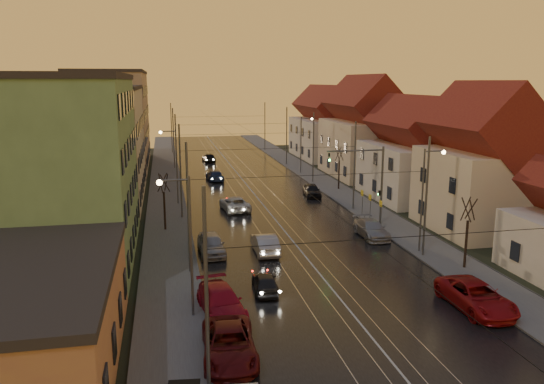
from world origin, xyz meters
TOP-DOWN VIEW (x-y plane):
  - ground at (0.00, 0.00)m, footprint 160.00×160.00m
  - road at (0.00, 40.00)m, footprint 16.00×120.00m
  - sidewalk_left at (-10.00, 40.00)m, footprint 4.00×120.00m
  - sidewalk_right at (10.00, 40.00)m, footprint 4.00×120.00m
  - tram_rail_0 at (-2.20, 40.00)m, footprint 0.06×120.00m
  - tram_rail_1 at (-0.77, 40.00)m, footprint 0.06×120.00m
  - tram_rail_2 at (0.77, 40.00)m, footprint 0.06×120.00m
  - tram_rail_3 at (2.20, 40.00)m, footprint 0.06×120.00m
  - apartment_left_1 at (-17.50, 14.00)m, footprint 10.00×18.00m
  - apartment_left_2 at (-17.50, 34.00)m, footprint 10.00×20.00m
  - apartment_left_3 at (-17.50, 58.00)m, footprint 10.00×24.00m
  - house_right_1 at (17.00, 15.00)m, footprint 8.67×10.20m
  - house_right_2 at (17.00, 28.00)m, footprint 9.18×12.24m
  - house_right_3 at (17.00, 43.00)m, footprint 9.18×14.28m
  - house_right_4 at (17.00, 61.00)m, footprint 9.18×16.32m
  - catenary_pole_l_0 at (-8.60, -6.00)m, footprint 0.16×0.16m
  - catenary_pole_l_1 at (-8.60, 9.00)m, footprint 0.16×0.16m
  - catenary_pole_r_1 at (8.60, 9.00)m, footprint 0.16×0.16m
  - catenary_pole_l_2 at (-8.60, 24.00)m, footprint 0.16×0.16m
  - catenary_pole_r_2 at (8.60, 24.00)m, footprint 0.16×0.16m
  - catenary_pole_l_3 at (-8.60, 39.00)m, footprint 0.16×0.16m
  - catenary_pole_r_3 at (8.60, 39.00)m, footprint 0.16×0.16m
  - catenary_pole_l_4 at (-8.60, 54.00)m, footprint 0.16×0.16m
  - catenary_pole_r_4 at (8.60, 54.00)m, footprint 0.16×0.16m
  - catenary_pole_l_5 at (-8.60, 72.00)m, footprint 0.16×0.16m
  - catenary_pole_r_5 at (8.60, 72.00)m, footprint 0.16×0.16m
  - street_lamp_0 at (-9.10, 2.00)m, footprint 1.75×0.32m
  - street_lamp_1 at (9.10, 10.00)m, footprint 1.75×0.32m
  - street_lamp_2 at (-9.10, 30.00)m, footprint 1.75×0.32m
  - street_lamp_3 at (9.10, 46.00)m, footprint 1.75×0.32m
  - traffic_light_mast at (7.99, 18.00)m, footprint 5.30×0.32m
  - bare_tree_0 at (-10.20, 20.00)m, footprint 1.09×1.09m
  - bare_tree_1 at (10.20, 6.00)m, footprint 1.09×1.09m
  - bare_tree_2 at (10.40, 34.00)m, footprint 1.09×1.09m
  - driving_car_0 at (-4.20, 4.78)m, footprint 1.76×3.76m
  - driving_car_1 at (-2.78, 12.31)m, footprint 1.63×4.61m
  - driving_car_2 at (-3.25, 26.14)m, footprint 2.93×5.40m
  - driving_car_3 at (-3.64, 42.98)m, footprint 2.25×4.87m
  - driving_car_4 at (-3.01, 59.64)m, footprint 2.12×4.43m
  - parked_left_1 at (-7.38, -2.85)m, footprint 2.75×5.48m
  - parked_left_2 at (-7.22, 2.12)m, footprint 2.78×5.40m
  - parked_left_3 at (-6.83, 12.77)m, footprint 2.02×4.71m
  - parked_right_0 at (7.18, -0.15)m, footprint 2.66×5.66m
  - parked_right_1 at (6.76, 14.62)m, footprint 2.05×4.91m
  - parked_right_2 at (6.22, 31.09)m, footprint 2.09×4.33m

SIDE VIEW (x-z plane):
  - ground at x=0.00m, z-range 0.00..0.00m
  - road at x=0.00m, z-range 0.00..0.04m
  - tram_rail_0 at x=-2.20m, z-range 0.04..0.07m
  - tram_rail_1 at x=-0.77m, z-range 0.04..0.07m
  - tram_rail_2 at x=0.77m, z-range 0.04..0.07m
  - tram_rail_3 at x=2.20m, z-range 0.04..0.07m
  - sidewalk_left at x=-10.00m, z-range 0.00..0.15m
  - sidewalk_right at x=10.00m, z-range 0.00..0.15m
  - driving_car_0 at x=-4.20m, z-range 0.00..1.25m
  - driving_car_3 at x=-3.64m, z-range 0.00..1.38m
  - parked_right_1 at x=6.76m, z-range 0.00..1.42m
  - parked_right_2 at x=6.22m, z-range 0.00..1.43m
  - driving_car_2 at x=-3.25m, z-range 0.00..1.44m
  - driving_car_4 at x=-3.01m, z-range 0.00..1.46m
  - parked_left_1 at x=-7.38m, z-range 0.00..1.49m
  - parked_left_2 at x=-7.22m, z-range 0.00..1.50m
  - driving_car_1 at x=-2.78m, z-range 0.00..1.52m
  - parked_right_0 at x=7.18m, z-range 0.00..1.56m
  - parked_left_3 at x=-6.83m, z-range 0.00..1.58m
  - bare_tree_0 at x=-10.20m, z-range -0.07..5.04m
  - bare_tree_1 at x=10.20m, z-range -0.07..5.04m
  - bare_tree_2 at x=10.40m, z-range -0.07..5.04m
  - catenary_pole_l_0 at x=-8.60m, z-range 0.00..9.00m
  - catenary_pole_l_1 at x=-8.60m, z-range 0.00..9.00m
  - catenary_pole_r_1 at x=8.60m, z-range 0.00..9.00m
  - catenary_pole_l_2 at x=-8.60m, z-range 0.00..9.00m
  - catenary_pole_r_2 at x=8.60m, z-range 0.00..9.00m
  - catenary_pole_l_3 at x=-8.60m, z-range 0.00..9.00m
  - catenary_pole_r_3 at x=8.60m, z-range 0.00..9.00m
  - catenary_pole_l_4 at x=-8.60m, z-range 0.00..9.00m
  - catenary_pole_r_4 at x=8.60m, z-range 0.00..9.00m
  - catenary_pole_l_5 at x=-8.60m, z-range 0.00..9.00m
  - catenary_pole_r_5 at x=8.60m, z-range 0.00..9.00m
  - traffic_light_mast at x=7.99m, z-range 1.00..8.20m
  - house_right_2 at x=17.00m, z-range 0.04..9.24m
  - street_lamp_0 at x=-9.10m, z-range 0.89..8.89m
  - street_lamp_1 at x=9.10m, z-range 0.89..8.89m
  - street_lamp_2 at x=-9.10m, z-range 0.89..8.89m
  - street_lamp_3 at x=9.10m, z-range 0.89..8.89m
  - house_right_4 at x=17.00m, z-range 0.05..10.05m
  - house_right_1 at x=17.00m, z-range 0.05..10.85m
  - house_right_3 at x=17.00m, z-range 0.05..11.55m
  - apartment_left_2 at x=-17.50m, z-range 0.00..12.00m
  - apartment_left_1 at x=-17.50m, z-range 0.00..13.00m
  - apartment_left_3 at x=-17.50m, z-range 0.00..14.00m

